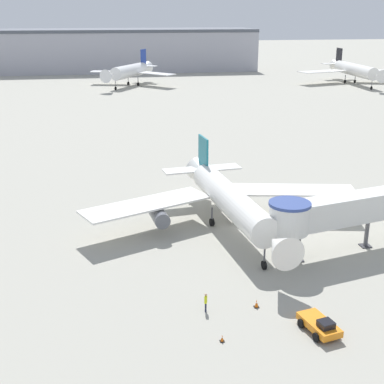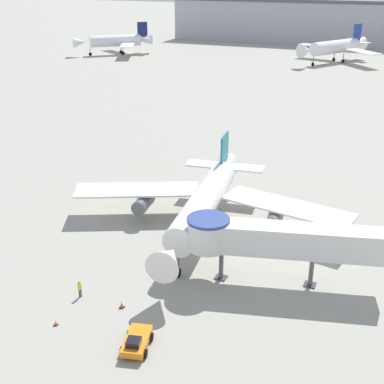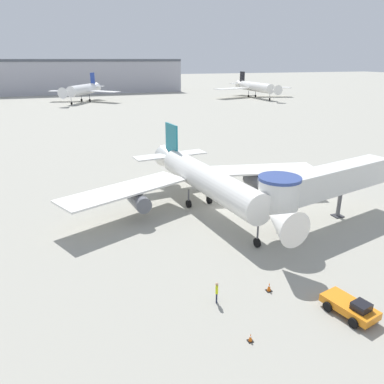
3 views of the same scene
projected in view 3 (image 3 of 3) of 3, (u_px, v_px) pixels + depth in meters
ground_plane at (221, 207)px, 45.16m from camera, size 800.00×800.00×0.00m
main_airplane at (206, 180)px, 43.10m from camera, size 33.40×27.84×8.72m
jet_bridge at (319, 183)px, 38.86m from camera, size 18.38×7.17×6.40m
pushback_tug_orange at (351, 307)px, 25.94m from camera, size 2.70×4.05×1.41m
traffic_cone_near_nose at (269, 287)px, 28.74m from camera, size 0.44×0.44×0.73m
traffic_cone_apron_front at (250, 338)px, 23.62m from camera, size 0.35×0.35×0.59m
ground_crew_marshaller at (217, 291)px, 27.17m from camera, size 0.29×0.37×1.68m
background_jet_black_tail at (255, 87)px, 170.35m from camera, size 38.50×37.82×11.09m
background_jet_blue_tail at (83, 90)px, 152.95m from camera, size 27.91×27.95×11.30m
terminal_building at (57, 76)px, 192.64m from camera, size 126.25×26.14×16.78m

